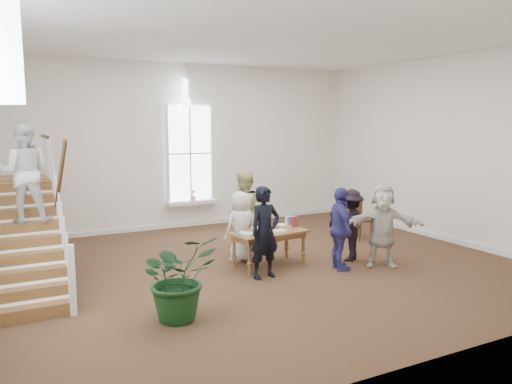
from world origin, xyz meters
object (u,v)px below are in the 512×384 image
police_officer (265,232)px  floor_plant (179,277)px  woman_cluster_b (350,225)px  library_table (268,235)px  side_chair (358,215)px  woman_cluster_c (382,226)px  elderly_woman (241,226)px  woman_cluster_a (340,229)px  person_yellow (243,212)px

police_officer → floor_plant: bearing=-157.7°
woman_cluster_b → library_table: bearing=-45.0°
library_table → police_officer: police_officer is taller
side_chair → floor_plant: bearing=-156.2°
woman_cluster_c → elderly_woman: bearing=174.7°
woman_cluster_b → woman_cluster_c: 0.72m
police_officer → floor_plant: police_officer is taller
library_table → police_officer: (-0.44, -0.66, 0.23)m
woman_cluster_a → side_chair: bearing=-31.1°
library_table → side_chair: 3.36m
elderly_woman → library_table: bearing=111.0°
elderly_woman → woman_cluster_a: woman_cluster_a is taller
floor_plant → police_officer: bearing=29.3°
elderly_woman → person_yellow: bearing=-130.0°
person_yellow → woman_cluster_a: (1.16, -1.98, -0.11)m
woman_cluster_b → woman_cluster_c: woman_cluster_c is taller
police_officer → side_chair: police_officer is taller
side_chair → woman_cluster_b: bearing=-136.7°
woman_cluster_a → person_yellow: bearing=45.2°
woman_cluster_c → side_chair: size_ratio=1.60×
library_table → floor_plant: bearing=-151.0°
floor_plant → woman_cluster_a: bearing=14.5°
woman_cluster_a → side_chair: woman_cluster_a is taller
woman_cluster_a → woman_cluster_c: (0.90, -0.20, 0.02)m
police_officer → side_chair: size_ratio=1.65×
elderly_woman → woman_cluster_c: bearing=135.6°
woman_cluster_b → side_chair: woman_cluster_b is taller
police_officer → elderly_woman: police_officer is taller
library_table → police_officer: 0.83m
police_officer → person_yellow: person_yellow is taller
police_officer → woman_cluster_b: police_officer is taller
police_officer → elderly_woman: bearing=78.4°
elderly_woman → side_chair: bearing=179.3°
person_yellow → side_chair: size_ratio=1.77×
person_yellow → police_officer: bearing=47.4°
police_officer → person_yellow: (0.40, 1.75, 0.06)m
elderly_woman → side_chair: elderly_woman is taller
elderly_woman → floor_plant: 3.26m
side_chair → elderly_woman: bearing=-175.2°
person_yellow → woman_cluster_c: person_yellow is taller
person_yellow → woman_cluster_a: bearing=90.7°
elderly_woman → woman_cluster_c: woman_cluster_c is taller
floor_plant → side_chair: floor_plant is taller
woman_cluster_a → floor_plant: 3.77m
woman_cluster_a → police_officer: bearing=96.4°
woman_cluster_b → woman_cluster_c: size_ratio=0.90×
woman_cluster_a → woman_cluster_c: size_ratio=0.98×
floor_plant → elderly_woman: bearing=47.9°
woman_cluster_a → floor_plant: (-3.65, -0.94, -0.18)m
floor_plant → side_chair: size_ratio=1.21×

